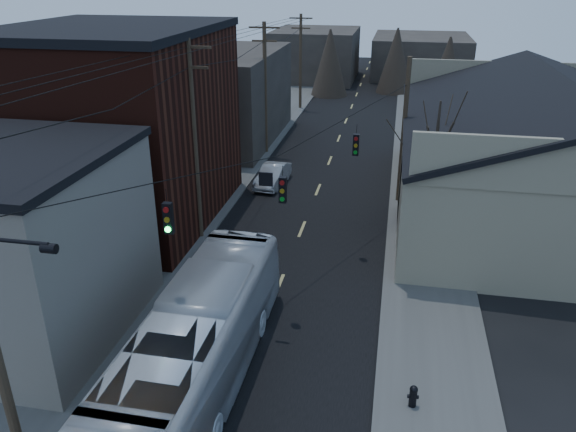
# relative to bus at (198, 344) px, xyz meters

# --- Properties ---
(road_surface) EXTENTS (9.00, 110.00, 0.02)m
(road_surface) POSITION_rel_bus_xyz_m (1.25, 22.84, -1.67)
(road_surface) COLOR black
(road_surface) RESTS_ON ground
(sidewalk_left) EXTENTS (4.00, 110.00, 0.12)m
(sidewalk_left) POSITION_rel_bus_xyz_m (-5.25, 22.84, -1.62)
(sidewalk_left) COLOR #474744
(sidewalk_left) RESTS_ON ground
(sidewalk_right) EXTENTS (4.00, 110.00, 0.12)m
(sidewalk_right) POSITION_rel_bus_xyz_m (7.75, 22.84, -1.62)
(sidewalk_right) COLOR #474744
(sidewalk_right) RESTS_ON ground
(building_clapboard) EXTENTS (8.00, 8.00, 7.00)m
(building_clapboard) POSITION_rel_bus_xyz_m (-7.75, 1.84, 1.82)
(building_clapboard) COLOR slate
(building_clapboard) RESTS_ON ground
(building_brick) EXTENTS (10.00, 12.00, 10.00)m
(building_brick) POSITION_rel_bus_xyz_m (-8.75, 12.84, 3.32)
(building_brick) COLOR black
(building_brick) RESTS_ON ground
(building_left_far) EXTENTS (9.00, 14.00, 7.00)m
(building_left_far) POSITION_rel_bus_xyz_m (-8.25, 28.84, 1.82)
(building_left_far) COLOR #2E2925
(building_left_far) RESTS_ON ground
(warehouse) EXTENTS (16.16, 20.60, 7.73)m
(warehouse) POSITION_rel_bus_xyz_m (14.25, 17.84, 1.02)
(warehouse) COLOR gray
(warehouse) RESTS_ON ground
(building_far_left) EXTENTS (10.00, 12.00, 6.00)m
(building_far_left) POSITION_rel_bus_xyz_m (-4.75, 57.84, 1.32)
(building_far_left) COLOR #2E2925
(building_far_left) RESTS_ON ground
(building_far_right) EXTENTS (12.00, 14.00, 5.00)m
(building_far_right) POSITION_rel_bus_xyz_m (8.25, 62.84, 0.82)
(building_far_right) COLOR #2E2925
(building_far_right) RESTS_ON ground
(bare_tree) EXTENTS (0.40, 0.40, 7.20)m
(bare_tree) POSITION_rel_bus_xyz_m (7.75, 12.84, 1.92)
(bare_tree) COLOR black
(bare_tree) RESTS_ON ground
(utility_lines) EXTENTS (11.24, 45.28, 10.50)m
(utility_lines) POSITION_rel_bus_xyz_m (-1.87, 16.99, 3.28)
(utility_lines) COLOR #382B1E
(utility_lines) RESTS_ON ground
(bus) EXTENTS (2.90, 12.06, 3.35)m
(bus) POSITION_rel_bus_xyz_m (0.00, 0.00, 0.00)
(bus) COLOR #B6BCC3
(bus) RESTS_ON ground
(parked_car) EXTENTS (1.76, 4.14, 1.33)m
(parked_car) POSITION_rel_bus_xyz_m (-1.75, 19.12, -1.01)
(parked_car) COLOR #9FA2A6
(parked_car) RESTS_ON ground
(fire_hydrant) EXTENTS (0.36, 0.26, 0.77)m
(fire_hydrant) POSITION_rel_bus_xyz_m (6.96, 0.27, -1.15)
(fire_hydrant) COLOR black
(fire_hydrant) RESTS_ON sidewalk_right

